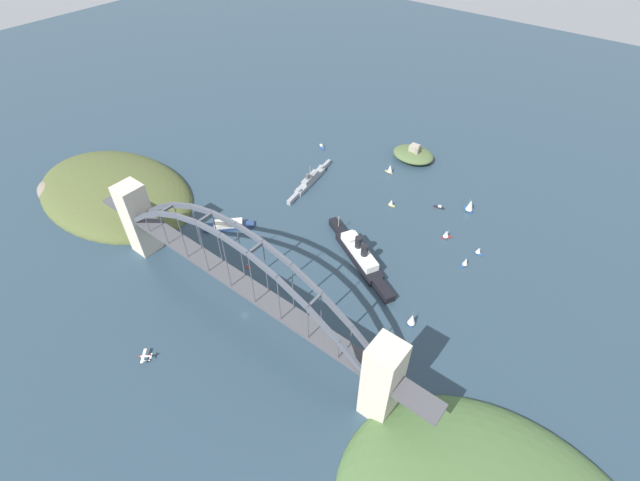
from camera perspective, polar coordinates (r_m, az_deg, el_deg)
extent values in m
plane|color=#283D4C|center=(295.48, -9.67, -9.38)|extent=(1400.00, 1400.00, 0.00)
cube|color=beige|center=(340.24, -22.31, 2.60)|extent=(16.24, 16.91, 56.53)
cube|color=beige|center=(234.86, 7.99, -17.40)|extent=(16.24, 16.91, 56.53)
cube|color=#47474C|center=(271.18, -10.44, -5.20)|extent=(187.63, 12.29, 2.40)
cube|color=#47474C|center=(353.16, -24.29, 4.34)|extent=(24.00, 12.29, 2.40)
cube|color=#47474C|center=(228.37, 12.60, -19.41)|extent=(24.00, 12.29, 2.40)
cube|color=#4C515B|center=(321.57, -22.24, 2.66)|extent=(21.51, 1.80, 17.39)
cube|color=#4C515B|center=(299.42, -20.81, 3.13)|extent=(21.20, 1.80, 14.30)
cube|color=#4C515B|center=(279.49, -18.99, 3.16)|extent=(20.82, 1.80, 11.20)
cube|color=#4C515B|center=(261.89, -16.76, 2.63)|extent=(20.36, 1.80, 8.05)
cube|color=#4C515B|center=(246.88, -14.08, 1.44)|extent=(19.84, 1.80, 4.84)
cube|color=#4C515B|center=(234.80, -10.97, -0.49)|extent=(19.84, 1.80, 4.84)
cube|color=#4C515B|center=(226.12, -7.45, -3.21)|extent=(20.36, 1.80, 8.05)
cube|color=#4C515B|center=(221.40, -3.63, -6.67)|extent=(20.82, 1.80, 11.20)
cube|color=#4C515B|center=(221.18, 0.39, -10.74)|extent=(21.20, 1.80, 14.30)
cube|color=#4C515B|center=(225.92, 4.43, -15.17)|extent=(21.51, 1.80, 17.39)
cube|color=#4C515B|center=(325.32, -20.70, 3.67)|extent=(21.51, 1.80, 17.39)
cube|color=#4C515B|center=(303.45, -19.17, 4.21)|extent=(21.20, 1.80, 14.30)
cube|color=#4C515B|center=(283.80, -17.26, 4.31)|extent=(20.82, 1.80, 11.20)
cube|color=#4C515B|center=(266.49, -14.95, 3.86)|extent=(20.36, 1.80, 8.05)
cube|color=#4C515B|center=(251.75, -12.22, 2.76)|extent=(19.84, 1.80, 4.84)
cube|color=#4C515B|center=(239.91, -9.07, 0.93)|extent=(19.84, 1.80, 4.84)
cube|color=#4C515B|center=(231.43, -5.57, -1.67)|extent=(20.36, 1.80, 8.05)
cube|color=#4C515B|center=(226.82, -1.79, -5.01)|extent=(20.82, 1.80, 11.20)
cube|color=#4C515B|center=(226.61, 2.13, -8.96)|extent=(21.20, 1.80, 14.30)
cube|color=#4C515B|center=(231.23, 6.05, -13.30)|extent=(21.51, 1.80, 17.39)
cube|color=#4C515B|center=(334.98, -22.10, 2.83)|extent=(1.40, 11.06, 1.40)
cube|color=#4C515B|center=(290.97, -19.12, 3.83)|extent=(1.40, 11.06, 1.40)
cube|color=#4C515B|center=(256.11, -14.57, 2.84)|extent=(1.40, 11.06, 1.40)
cube|color=#4C515B|center=(232.28, -8.31, -0.93)|extent=(1.40, 11.06, 1.40)
cube|color=#4C515B|center=(223.04, -0.72, -7.71)|extent=(1.40, 11.06, 1.40)
cube|color=#4C515B|center=(232.43, 7.21, -16.43)|extent=(1.40, 11.06, 1.40)
cylinder|color=#4C515B|center=(314.07, -21.28, 2.05)|extent=(0.56, 0.56, 13.64)
cylinder|color=#4C515B|center=(317.91, -19.71, 3.09)|extent=(0.56, 0.56, 13.64)
cylinder|color=#4C515B|center=(296.60, -19.41, 1.40)|extent=(0.56, 0.56, 25.19)
cylinder|color=#4C515B|center=(300.67, -17.77, 2.51)|extent=(0.56, 0.56, 25.19)
cylinder|color=#4C515B|center=(280.59, -17.23, 0.42)|extent=(0.56, 0.56, 33.44)
cylinder|color=#4C515B|center=(284.89, -15.54, 1.60)|extent=(0.56, 0.56, 33.44)
cylinder|color=#4C515B|center=(266.23, -14.74, -0.94)|extent=(0.56, 0.56, 38.38)
cylinder|color=#4C515B|center=(270.75, -13.00, 0.33)|extent=(0.56, 0.56, 38.38)
cylinder|color=#4C515B|center=(253.73, -11.92, -2.71)|extent=(0.56, 0.56, 40.03)
cylinder|color=#4C515B|center=(258.47, -10.15, -1.35)|extent=(0.56, 0.56, 40.03)
cylinder|color=#4C515B|center=(243.39, -8.77, -4.91)|extent=(0.56, 0.56, 38.38)
cylinder|color=#4C515B|center=(248.33, -6.98, -3.44)|extent=(0.56, 0.56, 38.38)
cylinder|color=#4C515B|center=(235.49, -5.31, -7.53)|extent=(0.56, 0.56, 33.44)
cylinder|color=#4C515B|center=(240.59, -3.54, -5.95)|extent=(0.56, 0.56, 33.44)
cylinder|color=#4C515B|center=(230.35, -1.57, -10.53)|extent=(0.56, 0.56, 25.19)
cylinder|color=#4C515B|center=(235.56, 0.15, -8.84)|extent=(0.56, 0.56, 25.19)
cylinder|color=#4C515B|center=(228.23, 2.37, -13.83)|extent=(0.56, 0.56, 13.64)
cylinder|color=#4C515B|center=(233.49, 4.02, -12.03)|extent=(0.56, 0.56, 13.64)
ellipsoid|color=#4C562D|center=(424.17, -24.77, 5.51)|extent=(161.90, 105.88, 29.44)
ellipsoid|color=#756B5B|center=(445.39, -30.26, 5.22)|extent=(56.66, 31.76, 16.19)
cube|color=black|center=(323.94, 4.99, -2.08)|extent=(52.85, 34.84, 5.66)
cube|color=black|center=(346.82, 2.22, 1.71)|extent=(18.75, 13.80, 5.66)
cube|color=black|center=(303.55, 8.18, -6.41)|extent=(19.33, 14.91, 5.66)
cube|color=white|center=(319.99, 5.05, -1.37)|extent=(40.16, 27.14, 5.64)
cube|color=white|center=(323.92, 4.18, 0.44)|extent=(11.79, 11.66, 3.20)
cylinder|color=black|center=(316.30, 4.96, -0.20)|extent=(5.12, 5.12, 8.75)
cylinder|color=black|center=(310.69, 5.74, -1.24)|extent=(5.12, 5.12, 8.75)
cylinder|color=tan|center=(340.21, 2.42, 2.48)|extent=(0.50, 0.50, 10.00)
cube|color=gray|center=(397.10, -1.27, 7.64)|extent=(13.40, 44.36, 3.97)
cube|color=gray|center=(418.25, 0.75, 9.67)|extent=(5.20, 14.91, 3.97)
cube|color=gray|center=(377.03, -3.49, 5.39)|extent=(5.76, 15.00, 3.97)
cube|color=gray|center=(394.99, -1.28, 8.08)|extent=(8.58, 22.49, 3.41)
cylinder|color=gray|center=(409.83, 0.14, 9.42)|extent=(4.46, 4.46, 2.20)
cylinder|color=gray|center=(381.34, -2.79, 6.49)|extent=(4.46, 4.46, 2.20)
cylinder|color=gray|center=(391.21, -1.29, 8.89)|extent=(0.60, 0.60, 10.00)
cylinder|color=#4C4C51|center=(389.66, -1.61, 8.23)|extent=(3.50, 3.50, 4.40)
cube|color=navy|center=(357.45, -11.63, 1.82)|extent=(23.59, 23.94, 2.25)
cube|color=navy|center=(356.22, -9.10, 2.06)|extent=(10.44, 10.46, 2.25)
cube|color=navy|center=(359.38, -14.15, 1.57)|extent=(11.42, 11.41, 2.25)
cube|color=beige|center=(355.69, -11.69, 2.15)|extent=(21.16, 21.49, 3.26)
cylinder|color=black|center=(353.89, -11.76, 2.50)|extent=(3.90, 3.90, 2.40)
ellipsoid|color=#4C6038|center=(437.65, 11.88, 10.75)|extent=(39.33, 32.04, 9.12)
cube|color=#9E937F|center=(434.39, 12.00, 11.46)|extent=(8.00, 8.00, 7.29)
cylinder|color=gray|center=(429.86, 12.31, 11.11)|extent=(3.60, 3.60, 8.02)
cylinder|color=#B7B7B2|center=(290.43, -21.45, -14.14)|extent=(4.40, 3.97, 0.90)
cylinder|color=#B7B7B2|center=(291.88, -21.33, -13.68)|extent=(4.40, 3.97, 0.90)
cylinder|color=maroon|center=(289.63, -21.51, -14.02)|extent=(0.14, 0.14, 1.12)
cylinder|color=maroon|center=(291.08, -21.38, -13.57)|extent=(0.14, 0.14, 1.12)
ellipsoid|color=silver|center=(289.38, -21.50, -13.66)|extent=(6.54, 5.90, 1.35)
cylinder|color=maroon|center=(290.52, -22.15, -13.62)|extent=(1.44, 1.50, 1.28)
cube|color=silver|center=(289.24, -21.71, -13.58)|extent=(7.67, 8.51, 0.20)
cube|color=silver|center=(288.19, -20.88, -13.67)|extent=(3.26, 3.53, 0.12)
cube|color=maroon|center=(287.17, -20.94, -13.53)|extent=(0.91, 0.81, 1.50)
cube|color=black|center=(382.33, 15.00, 4.15)|extent=(5.78, 3.46, 1.20)
cube|color=black|center=(382.65, 14.48, 4.30)|extent=(2.04, 1.63, 1.20)
cube|color=black|center=(382.04, 15.52, 4.00)|extent=(2.10, 1.88, 1.20)
cube|color=beige|center=(381.56, 15.13, 4.26)|extent=(3.04, 2.39, 1.17)
cube|color=gold|center=(376.10, 9.18, 4.46)|extent=(3.84, 2.10, 1.01)
cube|color=gold|center=(375.37, 9.51, 4.32)|extent=(1.30, 0.91, 1.01)
cube|color=gold|center=(376.85, 8.84, 4.59)|extent=(1.31, 1.07, 1.01)
cylinder|color=tan|center=(373.93, 9.27, 4.85)|extent=(0.16, 0.16, 5.82)
cone|color=white|center=(374.43, 9.12, 4.87)|extent=(3.65, 3.65, 4.66)
cube|color=#234C8C|center=(336.26, 17.97, -3.07)|extent=(2.87, 4.44, 0.74)
cube|color=#234C8C|center=(334.50, 17.69, -3.28)|extent=(1.18, 1.53, 0.74)
cube|color=#234C8C|center=(338.04, 18.25, -2.86)|extent=(1.35, 1.58, 0.74)
cylinder|color=tan|center=(333.36, 18.08, -2.62)|extent=(0.16, 0.16, 7.11)
cone|color=silver|center=(334.38, 18.19, -2.57)|extent=(4.54, 4.54, 5.69)
cube|color=#B2231E|center=(289.81, -1.09, -9.77)|extent=(5.29, 4.26, 0.98)
cube|color=#B2231E|center=(291.75, -1.32, -9.28)|extent=(1.98, 1.78, 0.98)
cube|color=#B2231E|center=(287.90, -0.87, -10.26)|extent=(2.09, 1.96, 0.98)
cube|color=beige|center=(288.62, -1.05, -9.73)|extent=(2.95, 2.63, 1.10)
cube|color=#234C8C|center=(448.23, 0.21, 11.92)|extent=(7.76, 6.29, 1.08)
cube|color=#234C8C|center=(444.29, 0.44, 11.62)|extent=(2.91, 2.63, 1.08)
cube|color=#234C8C|center=(452.18, -0.01, 12.22)|extent=(3.08, 2.89, 1.08)
cube|color=beige|center=(448.39, 0.17, 12.10)|extent=(4.33, 3.88, 1.17)
cube|color=gold|center=(416.39, 8.82, 8.69)|extent=(5.20, 2.71, 0.73)
cube|color=gold|center=(417.97, 8.46, 8.88)|extent=(1.76, 1.15, 0.73)
cube|color=gold|center=(414.83, 9.18, 8.50)|extent=(1.79, 1.34, 0.73)
cylinder|color=tan|center=(414.04, 8.84, 9.25)|extent=(0.16, 0.16, 8.57)
cone|color=white|center=(413.58, 9.00, 9.11)|extent=(5.08, 5.08, 6.85)
cube|color=#B2231E|center=(355.09, 15.95, 0.42)|extent=(4.72, 4.82, 1.06)
cube|color=#B2231E|center=(356.25, 16.40, 0.47)|extent=(1.76, 1.78, 1.06)
cube|color=#B2231E|center=(353.95, 15.49, 0.37)|extent=(1.90, 1.92, 1.06)
cylinder|color=tan|center=(352.59, 16.13, 0.92)|extent=(0.16, 0.16, 7.13)
cone|color=white|center=(352.32, 15.92, 0.86)|extent=(5.92, 5.92, 5.71)
cube|color=#234C8C|center=(386.97, 18.42, 3.80)|extent=(6.78, 4.96, 0.96)
cube|color=#234C8C|center=(389.12, 18.02, 4.15)|extent=(2.39, 1.93, 0.96)
cube|color=#234C8C|center=(384.86, 18.82, 3.45)|extent=(2.48, 2.15, 0.96)
cylinder|color=tan|center=(383.60, 18.57, 4.56)|extent=(0.16, 0.16, 11.41)
cone|color=white|center=(382.99, 18.72, 4.34)|extent=(7.59, 7.59, 9.13)
cube|color=#234C8C|center=(348.82, 19.69, -1.59)|extent=(4.20, 2.38, 0.86)
cube|color=#234C8C|center=(348.10, 20.05, -1.81)|extent=(1.44, 0.99, 0.86)
cube|color=#234C8C|center=(349.55, 19.34, -1.37)|extent=(1.46, 1.14, 0.86)
cylinder|color=tan|center=(346.68, 19.86, -1.25)|extent=(0.16, 0.16, 5.37)
cone|color=white|center=(347.17, 19.69, -1.18)|extent=(4.21, 4.21, 4.30)
cube|color=#234C8C|center=(293.20, 11.62, -10.22)|extent=(4.33, 5.89, 0.77)
cube|color=#234C8C|center=(295.46, 11.68, -9.66)|extent=(1.68, 2.07, 0.77)
cube|color=#234C8C|center=(290.97, 11.57, -10.78)|extent=(1.86, 2.16, 0.77)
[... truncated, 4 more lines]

